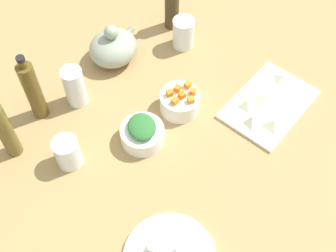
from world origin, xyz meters
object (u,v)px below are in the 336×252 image
(cutting_board, at_px, (269,104))
(teapot, at_px, (113,47))
(bottle_1, at_px, (172,7))
(bottle_2, at_px, (33,90))
(bowl_greens, at_px, (142,135))
(bowl_carrots, at_px, (180,102))
(drinking_glass_1, at_px, (68,152))
(drinking_glass_0, at_px, (75,87))
(bottle_0, at_px, (4,130))
(drinking_glass_2, at_px, (183,33))

(cutting_board, distance_m, teapot, 0.54)
(bottle_1, relative_size, bottle_2, 0.83)
(cutting_board, relative_size, teapot, 1.64)
(bowl_greens, height_order, bowl_carrots, bowl_carrots)
(cutting_board, relative_size, bowl_carrots, 2.41)
(teapot, xyz_separation_m, bottle_2, (-0.31, 0.01, 0.06))
(cutting_board, bearing_deg, drinking_glass_1, 149.67)
(bowl_carrots, bearing_deg, bottle_2, 133.18)
(bowl_carrots, xyz_separation_m, drinking_glass_0, (-0.19, 0.26, 0.04))
(bowl_carrots, height_order, bottle_2, bottle_2)
(bowl_greens, relative_size, bottle_2, 0.52)
(drinking_glass_0, xyz_separation_m, drinking_glass_1, (-0.17, -0.15, -0.02))
(bowl_carrots, bearing_deg, bottle_0, 148.64)
(bottle_0, bearing_deg, teapot, 4.86)
(drinking_glass_1, bearing_deg, bowl_greens, -29.23)
(bottle_2, bearing_deg, bottle_0, -160.64)
(bottle_1, bearing_deg, cutting_board, -99.05)
(teapot, bearing_deg, bottle_1, -9.01)
(bottle_2, bearing_deg, bottle_1, -5.12)
(bowl_carrots, bearing_deg, cutting_board, -46.50)
(bowl_carrots, bearing_deg, bottle_1, 44.40)
(bowl_greens, xyz_separation_m, drinking_glass_2, (0.38, 0.16, 0.03))
(bowl_carrots, relative_size, drinking_glass_1, 1.24)
(cutting_board, distance_m, bottle_1, 0.48)
(bowl_carrots, distance_m, teapot, 0.30)
(cutting_board, bearing_deg, drinking_glass_0, 129.13)
(bowl_greens, xyz_separation_m, teapot, (0.18, 0.30, 0.03))
(drinking_glass_1, xyz_separation_m, drinking_glass_2, (0.57, 0.06, 0.01))
(teapot, distance_m, drinking_glass_2, 0.24)
(bowl_greens, relative_size, drinking_glass_2, 1.19)
(drinking_glass_2, bearing_deg, bottle_2, 164.45)
(bottle_1, xyz_separation_m, bottle_2, (-0.56, 0.05, 0.03))
(drinking_glass_1, bearing_deg, bowl_carrots, -18.09)
(bottle_1, bearing_deg, bowl_greens, -149.25)
(bowl_carrots, xyz_separation_m, drinking_glass_1, (-0.35, 0.12, 0.02))
(bottle_2, relative_size, drinking_glass_1, 2.52)
(teapot, relative_size, drinking_glass_0, 1.31)
(cutting_board, height_order, drinking_glass_2, drinking_glass_2)
(bottle_1, height_order, bottle_2, bottle_2)
(bowl_greens, xyz_separation_m, drinking_glass_1, (-0.19, 0.11, 0.02))
(bottle_1, relative_size, drinking_glass_1, 2.09)
(cutting_board, bearing_deg, drinking_glass_2, 85.96)
(bottle_2, bearing_deg, cutting_board, -46.69)
(bottle_2, height_order, drinking_glass_1, bottle_2)
(bowl_carrots, bearing_deg, teapot, 86.60)
(bottle_1, distance_m, bottle_2, 0.57)
(bowl_greens, distance_m, bottle_0, 0.38)
(cutting_board, distance_m, drinking_glass_1, 0.63)
(bowl_carrots, height_order, drinking_glass_1, drinking_glass_1)
(cutting_board, height_order, bottle_0, bottle_0)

